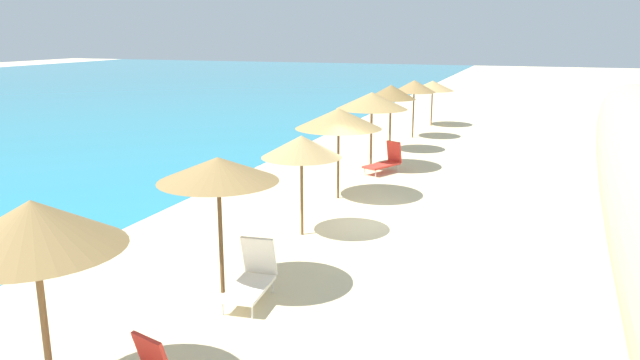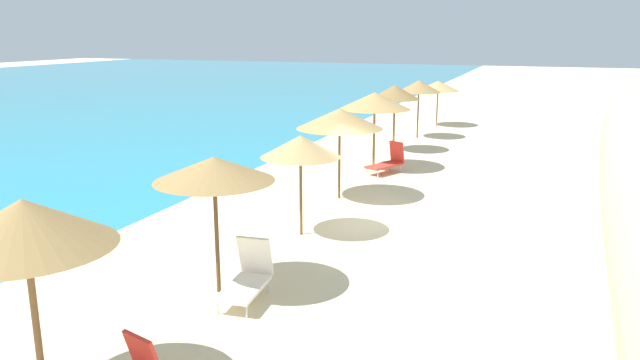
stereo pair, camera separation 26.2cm
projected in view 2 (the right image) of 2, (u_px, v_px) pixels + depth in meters
The scene contains 11 objects.
ground_plane at pixel (364, 223), 16.31m from camera, with size 160.00×160.00×0.00m, color beige.
beach_umbrella_2 at pixel (24, 224), 7.83m from camera, with size 2.32×2.32×2.91m.
beach_umbrella_3 at pixel (214, 169), 11.42m from camera, with size 2.29×2.29×2.70m.
beach_umbrella_4 at pixel (301, 147), 14.86m from camera, with size 1.97×1.97×2.52m.
beach_umbrella_5 at pixel (340, 119), 18.14m from camera, with size 2.59×2.59×2.76m.
beach_umbrella_6 at pixel (375, 101), 22.11m from camera, with size 2.60×2.60×2.83m.
beach_umbrella_7 at pixel (395, 92), 25.47m from camera, with size 2.09×2.09×2.81m.
beach_umbrella_8 at pixel (419, 86), 28.79m from camera, with size 2.05×2.05×2.74m.
beach_umbrella_9 at pixel (438, 86), 32.60m from camera, with size 2.27×2.27×2.41m.
lounge_chair_0 at pixel (388, 161), 22.02m from camera, with size 1.65×1.20×1.09m.
lounge_chair_2 at pixel (248, 277), 11.60m from camera, with size 1.49×0.80×1.13m.
Camera 2 is at (-14.98, -4.45, 4.97)m, focal length 34.35 mm.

